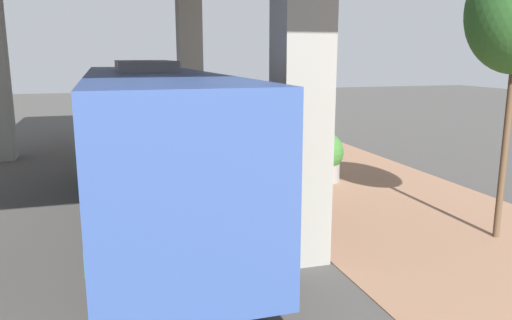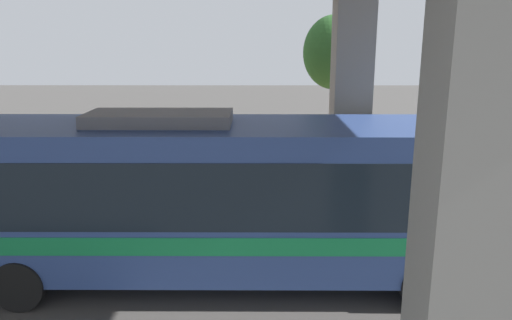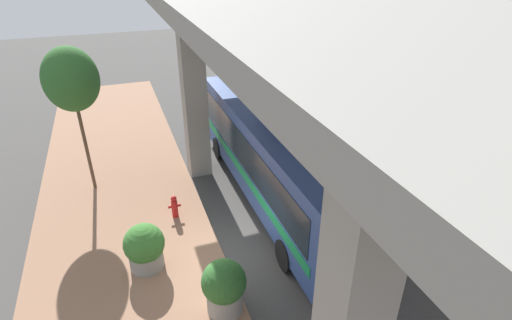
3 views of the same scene
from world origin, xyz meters
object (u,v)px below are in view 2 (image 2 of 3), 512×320
(planter_front, at_px, (162,178))
(fire_hydrant, at_px, (232,200))
(planter_middle, at_px, (62,193))
(street_tree_near, at_px, (334,53))
(bus, at_px, (218,192))

(planter_front, bearing_deg, fire_hydrant, 60.85)
(fire_hydrant, relative_size, planter_front, 0.59)
(planter_middle, distance_m, street_tree_near, 9.33)
(planter_front, height_order, street_tree_near, street_tree_near)
(fire_hydrant, xyz_separation_m, street_tree_near, (-2.78, 3.19, 4.10))
(fire_hydrant, bearing_deg, bus, -1.13)
(bus, bearing_deg, planter_middle, -126.36)
(planter_front, distance_m, planter_middle, 3.04)
(bus, distance_m, planter_middle, 5.86)
(bus, relative_size, street_tree_near, 1.99)
(street_tree_near, bearing_deg, bus, -25.90)
(fire_hydrant, distance_m, planter_middle, 4.76)
(planter_middle, bearing_deg, fire_hydrant, 96.57)
(street_tree_near, bearing_deg, planter_middle, -67.21)
(bus, bearing_deg, street_tree_near, 154.10)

